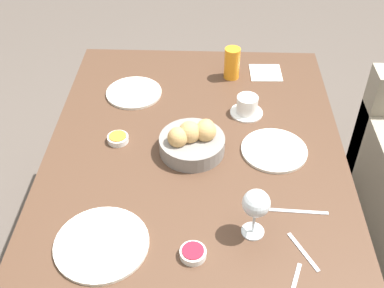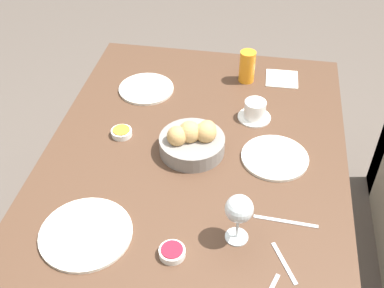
{
  "view_description": "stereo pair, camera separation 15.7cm",
  "coord_description": "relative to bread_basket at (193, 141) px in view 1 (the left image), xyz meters",
  "views": [
    {
      "loc": [
        1.13,
        0.03,
        1.76
      ],
      "look_at": [
        -0.05,
        -0.01,
        0.73
      ],
      "focal_mm": 45.0,
      "sensor_mm": 36.0,
      "label": 1
    },
    {
      "loc": [
        1.12,
        0.19,
        1.76
      ],
      "look_at": [
        -0.05,
        -0.01,
        0.73
      ],
      "focal_mm": 45.0,
      "sensor_mm": 36.0,
      "label": 2
    }
  ],
  "objects": [
    {
      "name": "coffee_cup",
      "position": [
        -0.21,
        0.19,
        -0.01
      ],
      "size": [
        0.12,
        0.12,
        0.07
      ],
      "color": "white",
      "rests_on": "dining_table"
    },
    {
      "name": "ground_plane",
      "position": [
        0.05,
        0.01,
        -0.75
      ],
      "size": [
        10.0,
        10.0,
        0.0
      ],
      "primitive_type": "plane",
      "color": "#564C44"
    },
    {
      "name": "jam_bowl_honey",
      "position": [
        -0.04,
        -0.25,
        -0.03
      ],
      "size": [
        0.07,
        0.07,
        0.02
      ],
      "color": "white",
      "rests_on": "dining_table"
    },
    {
      "name": "wine_glass",
      "position": [
        0.33,
        0.18,
        0.07
      ],
      "size": [
        0.08,
        0.08,
        0.16
      ],
      "color": "silver",
      "rests_on": "dining_table"
    },
    {
      "name": "bread_basket",
      "position": [
        0.0,
        0.0,
        0.0
      ],
      "size": [
        0.21,
        0.21,
        0.11
      ],
      "color": "gray",
      "rests_on": "dining_table"
    },
    {
      "name": "napkin",
      "position": [
        -0.48,
        0.28,
        -0.04
      ],
      "size": [
        0.13,
        0.13,
        0.0
      ],
      "color": "silver",
      "rests_on": "dining_table"
    },
    {
      "name": "dining_table",
      "position": [
        0.05,
        0.01,
        -0.13
      ],
      "size": [
        1.4,
        0.99,
        0.7
      ],
      "color": "#4C3323",
      "rests_on": "ground_plane"
    },
    {
      "name": "plate_near_left",
      "position": [
        -0.32,
        -0.24,
        -0.04
      ],
      "size": [
        0.21,
        0.21,
        0.01
      ],
      "color": "silver",
      "rests_on": "dining_table"
    },
    {
      "name": "plate_far_center",
      "position": [
        -0.01,
        0.27,
        -0.04
      ],
      "size": [
        0.22,
        0.22,
        0.01
      ],
      "color": "silver",
      "rests_on": "dining_table"
    },
    {
      "name": "jam_bowl_berry",
      "position": [
        0.42,
        0.02,
        -0.03
      ],
      "size": [
        0.07,
        0.07,
        0.02
      ],
      "color": "white",
      "rests_on": "dining_table"
    },
    {
      "name": "juice_glass",
      "position": [
        -0.45,
        0.14,
        0.02
      ],
      "size": [
        0.06,
        0.06,
        0.13
      ],
      "color": "orange",
      "rests_on": "dining_table"
    },
    {
      "name": "knife_silver",
      "position": [
        0.25,
        0.31,
        -0.04
      ],
      "size": [
        0.02,
        0.18,
        0.0
      ],
      "color": "#B7B7BC",
      "rests_on": "dining_table"
    },
    {
      "name": "spoon_coffee",
      "position": [
        0.4,
        0.31,
        -0.04
      ],
      "size": [
        0.13,
        0.07,
        0.0
      ],
      "color": "#B7B7BC",
      "rests_on": "dining_table"
    },
    {
      "name": "plate_near_right",
      "position": [
        0.39,
        -0.23,
        -0.04
      ],
      "size": [
        0.26,
        0.26,
        0.01
      ],
      "color": "silver",
      "rests_on": "dining_table"
    }
  ]
}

